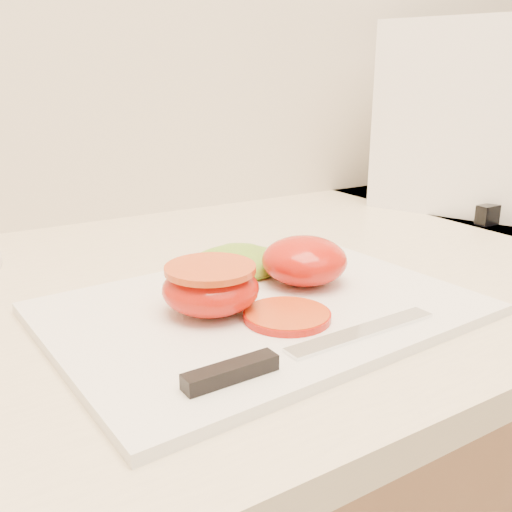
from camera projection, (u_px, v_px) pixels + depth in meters
cutting_board at (262, 309)px, 0.54m from camera, size 0.40×0.30×0.01m
tomato_half_dome at (304, 260)px, 0.59m from camera, size 0.09×0.09×0.05m
tomato_half_cut at (211, 287)px, 0.52m from camera, size 0.09×0.09×0.04m
tomato_slice_0 at (287, 316)px, 0.51m from camera, size 0.08×0.08×0.01m
lettuce_leaf_0 at (239, 263)px, 0.62m from camera, size 0.12×0.10×0.02m
knife at (288, 354)px, 0.43m from camera, size 0.24×0.03×0.01m
appliance at (466, 117)px, 0.95m from camera, size 0.28×0.31×0.30m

